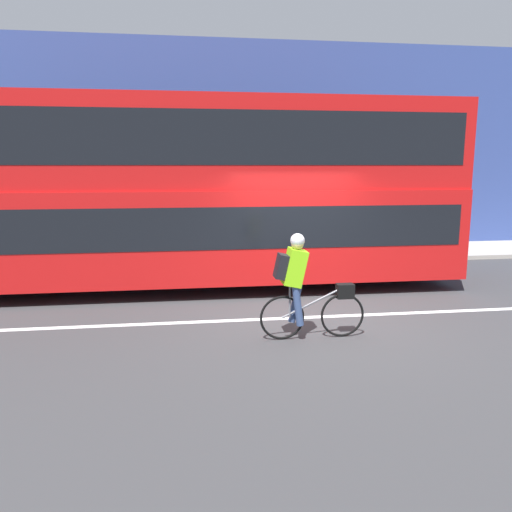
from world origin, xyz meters
name	(u,v)px	position (x,y,z in m)	size (l,w,h in m)	color
ground_plane	(311,319)	(0.00, 0.00, 0.00)	(80.00, 80.00, 0.00)	#38383A
road_center_line	(310,317)	(0.00, 0.11, 0.00)	(50.00, 0.14, 0.01)	silver
sidewalk_curb	(261,255)	(0.00, 5.96, 0.06)	(60.00, 2.50, 0.11)	#A8A399
building_facade	(254,148)	(0.00, 7.36, 3.11)	(60.00, 0.30, 6.21)	#33478C
bus	(187,187)	(-2.06, 2.62, 2.15)	(11.33, 2.56, 3.90)	black
cyclist_on_bike	(302,283)	(-0.39, -0.91, 0.87)	(1.62, 0.32, 1.61)	black
street_sign_post	(312,205)	(1.46, 5.82, 1.47)	(0.36, 0.09, 2.42)	#59595B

